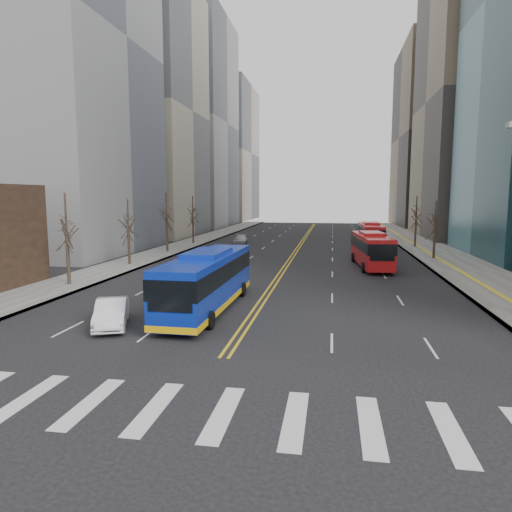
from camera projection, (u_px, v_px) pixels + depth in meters
ground at (188, 411)px, 15.17m from camera, size 220.00×220.00×0.00m
sidewalk_right at (437, 253)px, 56.30m from camera, size 7.00×130.00×0.15m
sidewalk_left at (174, 248)px, 61.87m from camera, size 5.00×130.00×0.15m
crosswalk at (188, 410)px, 15.17m from camera, size 26.70×4.00×0.01m
centerline at (301, 243)px, 68.95m from camera, size 0.55×100.00×0.01m
office_towers at (309, 99)px, 79.03m from camera, size 83.00×134.00×58.00m
street_trees at (223, 217)px, 49.50m from camera, size 35.20×47.20×7.60m
blue_bus at (208, 279)px, 28.47m from camera, size 3.15×12.97×3.74m
red_bus_near at (371, 248)px, 45.75m from camera, size 3.60×11.40×3.56m
red_bus_far at (371, 234)px, 62.26m from camera, size 3.01×11.41×3.60m
car_white at (112, 313)px, 24.90m from camera, size 3.17×4.84×1.51m
car_dark_mid at (368, 255)px, 50.16m from camera, size 3.00×4.43×1.40m
car_silver at (241, 239)px, 68.28m from camera, size 2.33×4.76×1.33m
car_dark_far at (378, 235)px, 78.52m from camera, size 3.22×4.39×1.11m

